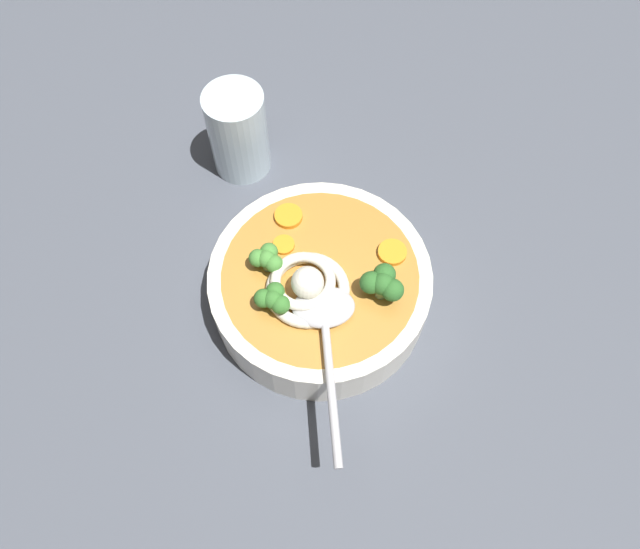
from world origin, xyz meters
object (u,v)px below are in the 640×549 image
Objects in this scene: noodle_pile at (306,286)px; soup_spoon at (325,320)px; drinking_glass at (238,132)px; soup_bowl at (320,287)px.

soup_spoon is at bearing 128.85° from noodle_pile.
noodle_pile is at bearing 123.80° from drinking_glass.
soup_spoon is at bearing 124.57° from drinking_glass.
soup_bowl is 4.49cm from noodle_pile.
drinking_glass reaches higher than noodle_pile.
soup_bowl is 1.29× the size of soup_spoon.
soup_spoon is (-2.45, 3.04, -0.33)cm from noodle_pile.
noodle_pile is at bearing 66.28° from soup_bowl.
soup_bowl is 2.49× the size of noodle_pile.
noodle_pile reaches higher than soup_bowl.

